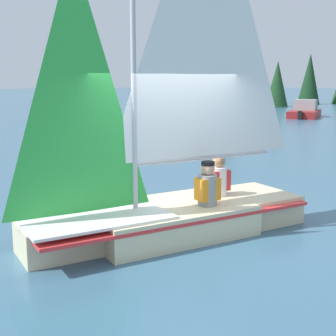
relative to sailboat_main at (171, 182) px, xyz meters
name	(u,v)px	position (x,y,z in m)	size (l,w,h in m)	color
ground_plane	(168,234)	(0.06, -0.01, -0.84)	(260.00, 260.00, 0.00)	#38607A
sailboat_main	(171,182)	(0.00, 0.00, 0.00)	(4.74, 2.30, 5.88)	beige
sailor_helm	(207,195)	(-0.43, 0.37, -0.21)	(0.38, 0.35, 1.16)	black
sailor_crew	(218,186)	(-1.04, 0.01, -0.22)	(0.38, 0.35, 1.16)	black
motorboat_distant	(305,111)	(-22.28, -12.71, -0.44)	(4.34, 3.35, 1.15)	maroon
treeline_shore	(289,72)	(-32.96, -21.95, 2.38)	(19.35, 6.31, 7.34)	#193D1E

